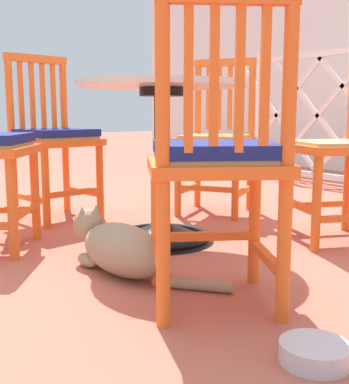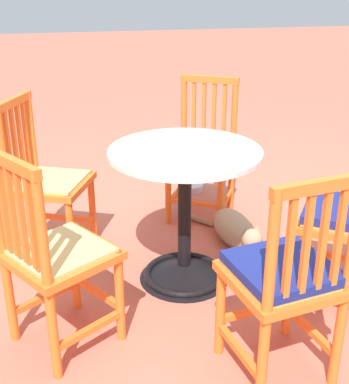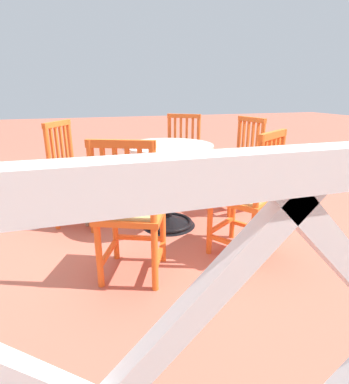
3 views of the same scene
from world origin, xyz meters
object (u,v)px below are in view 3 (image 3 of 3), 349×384
orange_chair_facing_out (180,158)px  orange_chair_at_corner (78,176)px  orange_chair_by_planter (248,198)px  orange_chair_near_fence (237,166)px  orange_chair_tucked_in (131,214)px  tabby_cat (130,204)px  cafe_table (168,195)px  pet_water_bowl (33,224)px

orange_chair_facing_out → orange_chair_at_corner: (1.08, 0.43, 0.00)m
orange_chair_by_planter → orange_chair_near_fence: size_ratio=1.00×
orange_chair_tucked_in → orange_chair_facing_out: bearing=-119.2°
orange_chair_near_fence → orange_chair_tucked_in: size_ratio=1.00×
tabby_cat → orange_chair_facing_out: bearing=-152.3°
orange_chair_by_planter → orange_chair_tucked_in: 0.84m
cafe_table → orange_chair_by_planter: bearing=121.4°
cafe_table → orange_chair_near_fence: 0.82m
cafe_table → orange_chair_facing_out: 0.81m
cafe_table → orange_chair_near_fence: bearing=-164.5°
orange_chair_facing_out → pet_water_bowl: size_ratio=5.36×
orange_chair_near_fence → orange_chair_facing_out: (0.42, -0.51, 0.00)m
cafe_table → orange_chair_at_corner: bearing=-21.5°
orange_chair_by_planter → orange_chair_at_corner: bearing=-39.7°
orange_chair_tucked_in → tabby_cat: (-0.16, -1.08, -0.34)m
orange_chair_near_fence → tabby_cat: bearing=-9.3°
orange_chair_by_planter → orange_chair_tucked_in: bearing=3.0°
orange_chair_near_fence → orange_chair_at_corner: (1.51, -0.08, 0.00)m
orange_chair_by_planter → tabby_cat: 1.29m
tabby_cat → orange_chair_by_planter: bearing=123.3°
orange_chair_facing_out → orange_chair_near_fence: bearing=130.1°
orange_chair_near_fence → cafe_table: bearing=15.5°
orange_chair_tucked_in → cafe_table: bearing=-122.6°
cafe_table → pet_water_bowl: 1.24m
orange_chair_at_corner → orange_chair_tucked_in: same height
tabby_cat → pet_water_bowl: size_ratio=4.18×
orange_chair_by_planter → orange_chair_at_corner: size_ratio=1.00×
orange_chair_facing_out → tabby_cat: orange_chair_facing_out is taller
orange_chair_by_planter → orange_chair_near_fence: bearing=-113.4°
orange_chair_facing_out → orange_chair_tucked_in: size_ratio=1.00×
orange_chair_at_corner → orange_chair_tucked_in: size_ratio=1.00×
cafe_table → orange_chair_by_planter: size_ratio=0.83×
orange_chair_near_fence → orange_chair_tucked_in: bearing=36.8°
orange_chair_near_fence → pet_water_bowl: orange_chair_near_fence is taller
tabby_cat → pet_water_bowl: tabby_cat is taller
cafe_table → tabby_cat: bearing=-53.6°
orange_chair_facing_out → orange_chair_at_corner: same height
cafe_table → tabby_cat: (0.29, -0.39, -0.19)m
pet_water_bowl → tabby_cat: bearing=-176.5°
orange_chair_at_corner → orange_chair_tucked_in: (-0.29, 0.99, -0.01)m
orange_chair_by_planter → cafe_table: bearing=-58.6°
orange_chair_at_corner → tabby_cat: bearing=-168.1°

